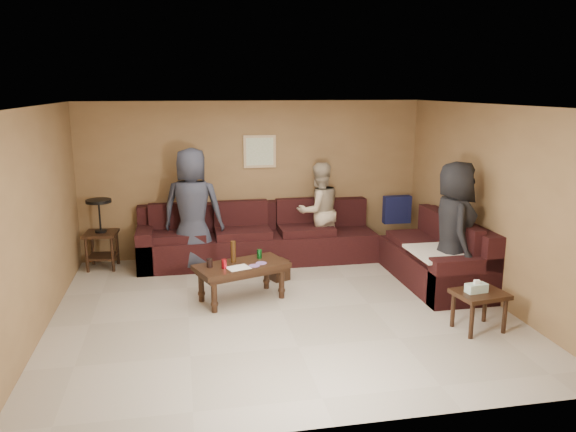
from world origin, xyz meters
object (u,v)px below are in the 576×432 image
(side_table_right, at_px, (479,297))
(person_middle, at_px, (319,211))
(coffee_table, at_px, (241,269))
(end_table_left, at_px, (101,233))
(person_right, at_px, (454,229))
(person_left, at_px, (193,210))
(sectional_sofa, at_px, (316,248))
(waste_bin, at_px, (279,270))

(side_table_right, height_order, person_middle, person_middle)
(coffee_table, distance_m, end_table_left, 2.59)
(coffee_table, bearing_deg, person_right, -5.93)
(coffee_table, bearing_deg, end_table_left, 138.57)
(end_table_left, xyz_separation_m, side_table_right, (4.48, -3.15, -0.16))
(coffee_table, relative_size, person_left, 0.70)
(person_left, bearing_deg, sectional_sofa, -176.90)
(sectional_sofa, height_order, person_left, person_left)
(waste_bin, bearing_deg, coffee_table, -131.82)
(end_table_left, distance_m, person_middle, 3.37)
(sectional_sofa, height_order, side_table_right, sectional_sofa)
(coffee_table, bearing_deg, person_middle, 48.31)
(person_left, distance_m, person_right, 3.75)
(sectional_sofa, xyz_separation_m, end_table_left, (-3.20, 0.65, 0.23))
(sectional_sofa, relative_size, waste_bin, 16.05)
(person_middle, bearing_deg, coffee_table, 33.93)
(person_left, height_order, person_right, person_left)
(side_table_right, distance_m, person_left, 4.24)
(person_right, bearing_deg, end_table_left, 80.53)
(waste_bin, bearing_deg, person_left, 148.51)
(end_table_left, height_order, side_table_right, end_table_left)
(waste_bin, bearing_deg, person_right, -24.24)
(coffee_table, xyz_separation_m, person_left, (-0.56, 1.41, 0.51))
(sectional_sofa, height_order, end_table_left, end_table_left)
(waste_bin, bearing_deg, sectional_sofa, 30.56)
(end_table_left, relative_size, person_left, 0.58)
(person_middle, bearing_deg, person_left, -8.93)
(person_right, bearing_deg, coffee_table, 97.57)
(end_table_left, height_order, person_left, person_left)
(sectional_sofa, relative_size, coffee_table, 3.60)
(person_middle, bearing_deg, person_right, 111.37)
(person_middle, bearing_deg, end_table_left, -16.33)
(person_left, xyz_separation_m, person_middle, (1.99, 0.19, -0.15))
(coffee_table, bearing_deg, person_left, 111.81)
(sectional_sofa, bearing_deg, side_table_right, -62.88)
(coffee_table, height_order, side_table_right, coffee_table)
(sectional_sofa, xyz_separation_m, side_table_right, (1.28, -2.50, 0.07))
(waste_bin, xyz_separation_m, person_left, (-1.18, 0.72, 0.78))
(coffee_table, distance_m, person_left, 1.60)
(end_table_left, bearing_deg, side_table_right, -35.12)
(person_left, bearing_deg, person_middle, -160.80)
(sectional_sofa, bearing_deg, waste_bin, -149.44)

